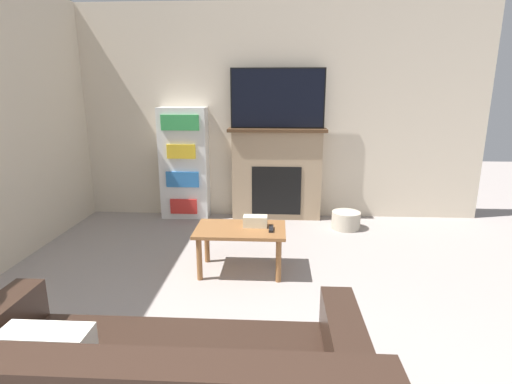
{
  "coord_description": "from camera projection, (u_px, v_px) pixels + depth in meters",
  "views": [
    {
      "loc": [
        0.21,
        -0.66,
        1.65
      ],
      "look_at": [
        0.02,
        2.78,
        0.77
      ],
      "focal_mm": 28.0,
      "sensor_mm": 36.0,
      "label": 1
    }
  ],
  "objects": [
    {
      "name": "tissue_box",
      "position": [
        255.0,
        221.0,
        3.68
      ],
      "size": [
        0.22,
        0.12,
        0.1
      ],
      "color": "beige",
      "rests_on": "coffee_table"
    },
    {
      "name": "coffee_table",
      "position": [
        241.0,
        235.0,
        3.66
      ],
      "size": [
        0.82,
        0.51,
        0.43
      ],
      "color": "brown",
      "rests_on": "ground_plane"
    },
    {
      "name": "fireplace",
      "position": [
        277.0,
        174.0,
        5.18
      ],
      "size": [
        1.25,
        0.28,
        1.18
      ],
      "color": "tan",
      "rests_on": "ground_plane"
    },
    {
      "name": "bookshelf",
      "position": [
        184.0,
        164.0,
        5.19
      ],
      "size": [
        0.61,
        0.29,
        1.44
      ],
      "color": "white",
      "rests_on": "ground_plane"
    },
    {
      "name": "tv",
      "position": [
        278.0,
        99.0,
        4.92
      ],
      "size": [
        1.17,
        0.03,
        0.73
      ],
      "color": "black",
      "rests_on": "fireplace"
    },
    {
      "name": "remote_control",
      "position": [
        271.0,
        229.0,
        3.59
      ],
      "size": [
        0.04,
        0.15,
        0.02
      ],
      "color": "black",
      "rests_on": "coffee_table"
    },
    {
      "name": "wall_back",
      "position": [
        262.0,
        114.0,
        5.14
      ],
      "size": [
        5.66,
        0.06,
        2.7
      ],
      "color": "beige",
      "rests_on": "ground_plane"
    },
    {
      "name": "storage_basket",
      "position": [
        346.0,
        220.0,
        4.88
      ],
      "size": [
        0.35,
        0.35,
        0.21
      ],
      "color": "#BCB29E",
      "rests_on": "ground_plane"
    }
  ]
}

